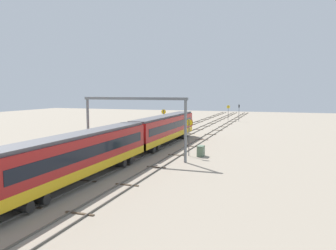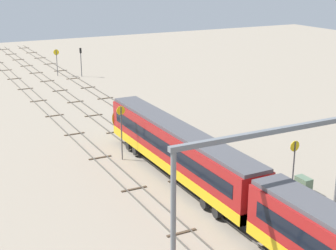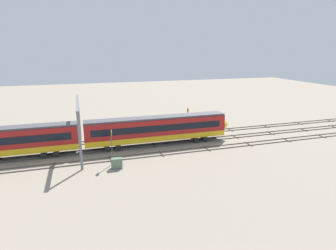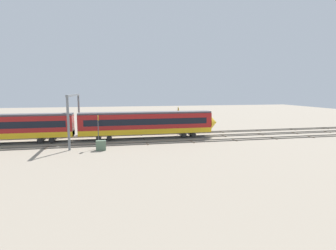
{
  "view_description": "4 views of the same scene",
  "coord_description": "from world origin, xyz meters",
  "views": [
    {
      "loc": [
        -51.39,
        -18.3,
        8.95
      ],
      "look_at": [
        3.53,
        0.58,
        3.02
      ],
      "focal_mm": 35.15,
      "sensor_mm": 36.0,
      "label": 1
    },
    {
      "loc": [
        -37.44,
        20.63,
        18.56
      ],
      "look_at": [
        5.58,
        -1.65,
        3.47
      ],
      "focal_mm": 54.24,
      "sensor_mm": 36.0,
      "label": 2
    },
    {
      "loc": [
        -11.49,
        -44.69,
        15.84
      ],
      "look_at": [
        3.02,
        1.53,
        2.93
      ],
      "focal_mm": 30.27,
      "sensor_mm": 36.0,
      "label": 3
    },
    {
      "loc": [
        -5.84,
        -48.49,
        8.95
      ],
      "look_at": [
        4.59,
        0.09,
        2.42
      ],
      "focal_mm": 28.74,
      "sensor_mm": 36.0,
      "label": 4
    }
  ],
  "objects": [
    {
      "name": "speed_sign_mid_trackside",
      "position": [
        7.2,
        2.72,
        3.57
      ],
      "size": [
        0.14,
        0.89,
        5.57
      ],
      "color": "#4C4C51",
      "rests_on": "ground"
    },
    {
      "name": "track_with_train",
      "position": [
        0.0,
        0.0,
        0.07
      ],
      "size": [
        180.8,
        2.4,
        0.16
      ],
      "color": "#59544C",
      "rests_on": "ground"
    },
    {
      "name": "overhead_gantry",
      "position": [
        -11.96,
        -0.0,
        6.0
      ],
      "size": [
        0.4,
        14.73,
        8.22
      ],
      "color": "slate",
      "rests_on": "ground"
    },
    {
      "name": "speed_sign_far_trackside",
      "position": [
        -7.75,
        -6.38,
        3.31
      ],
      "size": [
        0.14,
        0.9,
        5.12
      ],
      "color": "#4C4C51",
      "rests_on": "ground"
    },
    {
      "name": "track_near_foreground",
      "position": [
        0.0,
        -4.58,
        0.07
      ],
      "size": [
        180.8,
        2.4,
        0.16
      ],
      "color": "#59544C",
      "rests_on": "ground"
    },
    {
      "name": "ground_plane",
      "position": [
        0.0,
        0.0,
        0.0
      ],
      "size": [
        196.8,
        196.8,
        0.0
      ],
      "primitive_type": "plane",
      "color": "gray"
    },
    {
      "name": "relay_cabinet",
      "position": [
        -7.37,
        -7.99,
        0.73
      ],
      "size": [
        1.47,
        0.83,
        1.46
      ],
      "color": "#597259",
      "rests_on": "ground"
    },
    {
      "name": "speed_sign_near_foreground",
      "position": [
        50.96,
        -2.89,
        3.14
      ],
      "size": [
        0.14,
        1.0,
        4.71
      ],
      "color": "#4C4C51",
      "rests_on": "ground"
    },
    {
      "name": "track_middle",
      "position": [
        -0.0,
        4.58,
        0.07
      ],
      "size": [
        180.8,
        2.4,
        0.16
      ],
      "color": "#59544C",
      "rests_on": "ground"
    },
    {
      "name": "signal_light_trackside_departure",
      "position": [
        48.29,
        -6.5,
        3.29
      ],
      "size": [
        0.31,
        0.32,
        5.07
      ],
      "color": "#4C4C51",
      "rests_on": "ground"
    }
  ]
}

